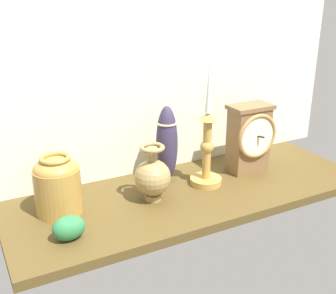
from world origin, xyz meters
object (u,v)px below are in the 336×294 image
object	(u,v)px
brass_vase_jar	(57,184)
tall_ceramic_vase	(167,144)
mantel_clock	(250,138)
candlestick_tall_left	(207,148)
brass_vase_bulbous	(153,176)

from	to	relation	value
brass_vase_jar	tall_ceramic_vase	xyz separation A→B (cm)	(31.89, 3.68, 3.51)
mantel_clock	tall_ceramic_vase	world-z (taller)	tall_ceramic_vase
candlestick_tall_left	tall_ceramic_vase	distance (cm)	11.24
candlestick_tall_left	brass_vase_bulbous	size ratio (longest dim) A/B	2.41
brass_vase_jar	mantel_clock	bearing A→B (deg)	-1.61
candlestick_tall_left	tall_ceramic_vase	xyz separation A→B (cm)	(-8.73, 7.07, 0.49)
brass_vase_jar	tall_ceramic_vase	world-z (taller)	tall_ceramic_vase
tall_ceramic_vase	mantel_clock	bearing A→B (deg)	-12.04
brass_vase_bulbous	tall_ceramic_vase	distance (cm)	13.13
mantel_clock	candlestick_tall_left	world-z (taller)	candlestick_tall_left
brass_vase_bulbous	brass_vase_jar	bearing A→B (deg)	167.59
brass_vase_bulbous	brass_vase_jar	distance (cm)	23.78
candlestick_tall_left	brass_vase_bulbous	xyz separation A→B (cm)	(-17.41, -1.72, -3.99)
mantel_clock	candlestick_tall_left	size ratio (longest dim) A/B	0.56
mantel_clock	brass_vase_bulbous	xyz separation A→B (cm)	(-33.40, -3.51, -3.86)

